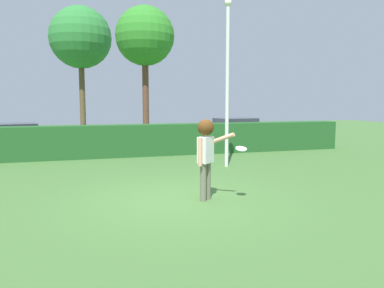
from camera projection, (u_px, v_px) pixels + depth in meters
The scene contains 9 objects.
ground_plane at pixel (179, 199), 8.49m from camera, with size 60.00×60.00×0.00m, color #446F34.
person at pixel (206, 148), 8.30m from camera, with size 0.82×0.53×1.80m.
frisbee at pixel (241, 149), 8.09m from camera, with size 0.24×0.24×0.09m.
lamppost at pixel (227, 75), 12.49m from camera, with size 0.24×0.24×5.50m.
hedge_row at pixel (132, 140), 15.23m from camera, with size 18.82×0.90×1.27m, color #215424.
parked_car_red at pixel (9, 137), 16.34m from camera, with size 4.46×2.51×1.25m.
parked_car_white at pixel (236, 128), 21.85m from camera, with size 4.41×2.34×1.25m.
birch_tree at pixel (145, 37), 19.40m from camera, with size 3.03×3.03×7.06m.
oak_tree at pixel (81, 38), 22.72m from camera, with size 3.69×3.69×7.88m.
Camera 1 is at (-2.20, -8.01, 2.17)m, focal length 35.44 mm.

